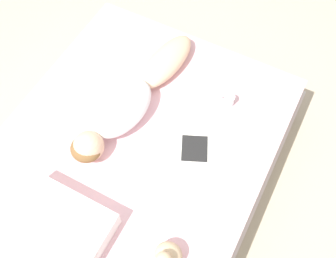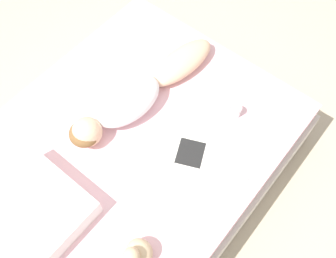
# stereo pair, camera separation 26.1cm
# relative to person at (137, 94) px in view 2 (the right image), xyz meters

# --- Properties ---
(ground_plane) EXTENTS (12.00, 12.00, 0.00)m
(ground_plane) POSITION_rel_person_xyz_m (-0.16, 0.20, -0.61)
(ground_plane) COLOR #B7A88E
(bed) EXTENTS (1.80, 2.07, 0.51)m
(bed) POSITION_rel_person_xyz_m (-0.16, 0.20, -0.36)
(bed) COLOR beige
(bed) RESTS_ON ground_plane
(person) EXTENTS (0.39, 1.29, 0.21)m
(person) POSITION_rel_person_xyz_m (0.00, 0.00, 0.00)
(person) COLOR #DBB28E
(person) RESTS_ON bed
(open_magazine) EXTENTS (0.59, 0.47, 0.01)m
(open_magazine) POSITION_rel_person_xyz_m (-0.65, 0.03, -0.09)
(open_magazine) COLOR silver
(open_magazine) RESTS_ON bed
(coffee_mug) EXTENTS (0.10, 0.07, 0.09)m
(coffee_mug) POSITION_rel_person_xyz_m (-0.59, -0.35, -0.05)
(coffee_mug) COLOR white
(coffee_mug) RESTS_ON bed
(plush_toy) EXTENTS (0.16, 0.17, 0.21)m
(plush_toy) POSITION_rel_person_xyz_m (-0.71, 0.79, -0.01)
(plush_toy) COLOR #D1B289
(plush_toy) RESTS_ON bed
(pillow) EXTENTS (0.58, 0.44, 0.14)m
(pillow) POSITION_rel_person_xyz_m (-0.07, 0.95, -0.03)
(pillow) COLOR white
(pillow) RESTS_ON bed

